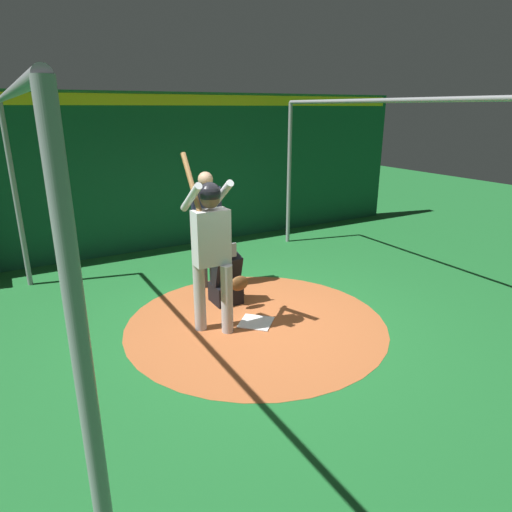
{
  "coord_description": "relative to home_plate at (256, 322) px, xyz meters",
  "views": [
    {
      "loc": [
        4.72,
        -2.69,
        2.75
      ],
      "look_at": [
        0.0,
        0.0,
        0.95
      ],
      "focal_mm": 31.47,
      "sensor_mm": 36.0,
      "label": 1
    }
  ],
  "objects": [
    {
      "name": "cage_frame",
      "position": [
        0.0,
        0.0,
        2.05
      ],
      "size": [
        6.15,
        5.12,
        2.89
      ],
      "color": "gray",
      "rests_on": "ground"
    },
    {
      "name": "umpire",
      "position": [
        -1.54,
        -0.0,
        1.03
      ],
      "size": [
        0.23,
        0.49,
        1.84
      ],
      "color": "#4C4C51",
      "rests_on": "ground"
    },
    {
      "name": "dirt_circle",
      "position": [
        0.0,
        0.0,
        -0.01
      ],
      "size": [
        3.47,
        3.47,
        0.01
      ],
      "primitive_type": "cylinder",
      "color": "#B76033",
      "rests_on": "ground"
    },
    {
      "name": "back_wall",
      "position": [
        -4.01,
        0.0,
        1.52
      ],
      "size": [
        0.22,
        11.92,
        3.04
      ],
      "color": "#145133",
      "rests_on": "ground"
    },
    {
      "name": "home_plate",
      "position": [
        0.0,
        0.0,
        0.0
      ],
      "size": [
        0.59,
        0.59,
        0.01
      ],
      "primitive_type": "cube",
      "rotation": [
        0.0,
        0.0,
        0.79
      ],
      "color": "white",
      "rests_on": "dirt_circle"
    },
    {
      "name": "catcher",
      "position": [
        -0.78,
        -0.04,
        0.36
      ],
      "size": [
        0.58,
        0.4,
        0.96
      ],
      "color": "black",
      "rests_on": "ground"
    },
    {
      "name": "batter",
      "position": [
        -0.1,
        -0.58,
        1.18
      ],
      "size": [
        0.68,
        0.49,
        2.24
      ],
      "color": "#B3B3B7",
      "rests_on": "ground"
    },
    {
      "name": "ground_plane",
      "position": [
        0.0,
        0.0,
        -0.01
      ],
      "size": [
        27.92,
        27.92,
        0.0
      ],
      "primitive_type": "plane",
      "color": "#1E6B2D"
    }
  ]
}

